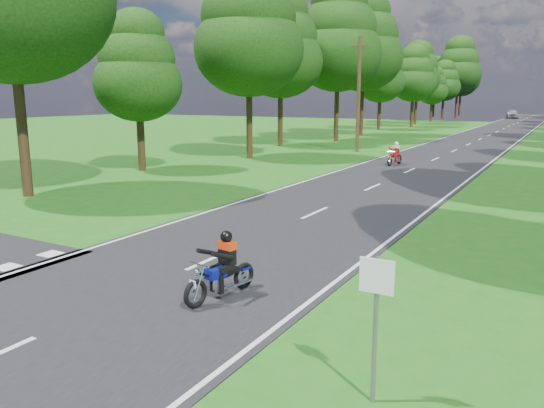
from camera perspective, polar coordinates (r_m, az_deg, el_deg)
The scene contains 9 objects.
ground at distance 11.75m, azimuth -12.28°, elevation -8.41°, with size 160.00×160.00×0.00m, color #1A5C15.
main_road at distance 58.77m, azimuth 22.33°, elevation 6.87°, with size 7.00×140.00×0.02m, color black.
road_markings at distance 56.94m, azimuth 21.95°, elevation 6.79°, with size 7.40×140.00×0.01m.
treeline at distance 68.63m, azimuth 25.24°, elevation 14.10°, with size 40.00×115.35×14.78m.
telegraph_pole at distance 38.59m, azimuth 9.30°, elevation 11.60°, with size 1.20×0.26×8.00m.
road_sign at distance 6.97m, azimuth 11.11°, elevation -10.75°, with size 0.45×0.07×2.00m.
rider_near_blue at distance 10.54m, azimuth -5.57°, elevation -6.58°, with size 0.54×1.61×1.34m, color navy, non-canonical shape.
rider_far_red at distance 31.51m, azimuth 13.08°, elevation 5.32°, with size 0.53×1.60×1.33m, color #A9110D, non-canonical shape.
distant_car at distance 104.15m, azimuth 24.44°, elevation 8.82°, with size 1.82×4.53×1.54m, color #AEB1B5.
Camera 1 is at (7.47, -8.16, 3.97)m, focal length 35.00 mm.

